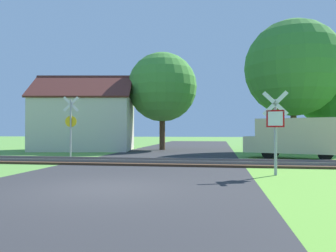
# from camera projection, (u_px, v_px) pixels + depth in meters

# --- Properties ---
(ground_plane) EXTENTS (160.00, 160.00, 0.00)m
(ground_plane) POSITION_uv_depth(u_px,v_px,m) (104.00, 189.00, 8.75)
(ground_plane) COLOR #5B933D
(road_asphalt) EXTENTS (8.29, 80.00, 0.01)m
(road_asphalt) POSITION_uv_depth(u_px,v_px,m) (125.00, 178.00, 10.73)
(road_asphalt) COLOR #2D2D30
(road_asphalt) RESTS_ON ground
(rail_track) EXTENTS (60.00, 2.60, 0.22)m
(rail_track) POSITION_uv_depth(u_px,v_px,m) (154.00, 162.00, 15.56)
(rail_track) COLOR #422D1E
(rail_track) RESTS_ON ground
(stop_sign_near) EXTENTS (0.87, 0.20, 2.94)m
(stop_sign_near) POSITION_uv_depth(u_px,v_px,m) (275.00, 126.00, 11.36)
(stop_sign_near) COLOR #9E9EA5
(stop_sign_near) RESTS_ON ground
(crossing_sign_far) EXTENTS (0.85, 0.26, 3.52)m
(crossing_sign_far) POSITION_uv_depth(u_px,v_px,m) (71.00, 122.00, 18.51)
(crossing_sign_far) COLOR #9E9EA5
(crossing_sign_far) RESTS_ON ground
(house) EXTENTS (8.52, 6.69, 6.04)m
(house) POSITION_uv_depth(u_px,v_px,m) (85.00, 123.00, 26.39)
(house) COLOR beige
(house) RESTS_ON ground
(tree_center) EXTENTS (5.70, 5.70, 8.04)m
(tree_center) POSITION_uv_depth(u_px,v_px,m) (162.00, 87.00, 27.04)
(tree_center) COLOR #513823
(tree_center) RESTS_ON ground
(tree_right) EXTENTS (7.11, 7.11, 9.77)m
(tree_right) POSITION_uv_depth(u_px,v_px,m) (293.00, 68.00, 24.21)
(tree_right) COLOR #513823
(tree_right) RESTS_ON ground
(mail_truck) EXTENTS (5.24, 3.44, 2.24)m
(mail_truck) POSITION_uv_depth(u_px,v_px,m) (294.00, 137.00, 18.13)
(mail_truck) COLOR beige
(mail_truck) RESTS_ON ground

